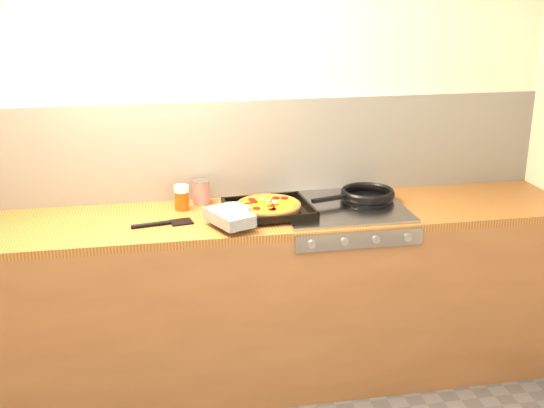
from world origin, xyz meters
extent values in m
plane|color=#EAE3C6|center=(0.00, 1.40, 1.25)|extent=(3.20, 0.00, 3.20)
cube|color=silver|center=(0.00, 1.39, 1.15)|extent=(3.20, 0.02, 0.50)
cube|color=#915D37|center=(0.00, 1.10, 0.43)|extent=(3.20, 0.60, 0.86)
cube|color=olive|center=(0.00, 1.10, 0.88)|extent=(3.20, 0.60, 0.04)
cube|color=#9F9FA4|center=(0.45, 0.80, 0.85)|extent=(0.60, 0.03, 0.08)
cylinder|color=#A5A5AA|center=(0.23, 0.78, 0.85)|extent=(0.04, 0.02, 0.04)
cylinder|color=#A5A5AA|center=(0.38, 0.78, 0.85)|extent=(0.04, 0.02, 0.04)
cylinder|color=#A5A5AA|center=(0.53, 0.78, 0.85)|extent=(0.04, 0.02, 0.04)
cylinder|color=#A5A5AA|center=(0.67, 0.78, 0.85)|extent=(0.04, 0.02, 0.04)
cube|color=#9F9FA4|center=(0.45, 1.10, 0.91)|extent=(0.60, 0.56, 0.02)
cube|color=black|center=(0.08, 1.08, 0.92)|extent=(0.42, 0.38, 0.01)
cube|color=black|center=(0.07, 1.24, 0.94)|extent=(0.40, 0.04, 0.02)
cube|color=black|center=(0.09, 0.91, 0.94)|extent=(0.40, 0.04, 0.02)
cube|color=black|center=(0.28, 1.09, 0.94)|extent=(0.04, 0.35, 0.02)
cube|color=black|center=(-0.11, 1.06, 0.94)|extent=(0.04, 0.35, 0.02)
cylinder|color=#A2602F|center=(0.08, 1.08, 0.94)|extent=(0.32, 0.32, 0.02)
torus|color=#A2602F|center=(0.08, 1.08, 0.95)|extent=(0.33, 0.33, 0.02)
cylinder|color=orange|center=(0.08, 1.08, 0.95)|extent=(0.28, 0.28, 0.01)
cylinder|color=maroon|center=(0.11, 1.06, 0.96)|extent=(0.04, 0.04, 0.00)
cylinder|color=maroon|center=(0.01, 1.15, 0.96)|extent=(0.04, 0.04, 0.00)
cylinder|color=maroon|center=(0.08, 0.99, 0.96)|extent=(0.04, 0.04, 0.00)
cylinder|color=maroon|center=(-0.01, 1.08, 0.96)|extent=(0.04, 0.04, 0.00)
cylinder|color=maroon|center=(0.13, 1.15, 0.96)|extent=(0.04, 0.04, 0.00)
cylinder|color=maroon|center=(0.09, 1.12, 0.96)|extent=(0.04, 0.04, 0.00)
cylinder|color=maroon|center=(0.01, 1.01, 0.96)|extent=(0.04, 0.04, 0.00)
cylinder|color=maroon|center=(0.17, 1.14, 0.96)|extent=(0.04, 0.04, 0.00)
cylinder|color=maroon|center=(0.08, 0.99, 0.96)|extent=(0.04, 0.04, 0.00)
cylinder|color=maroon|center=(0.08, 1.02, 0.96)|extent=(0.04, 0.04, 0.00)
cylinder|color=maroon|center=(0.02, 1.11, 0.96)|extent=(0.04, 0.04, 0.00)
ellipsoid|color=orange|center=(0.01, 1.05, 0.96)|extent=(0.03, 0.02, 0.01)
ellipsoid|color=orange|center=(-0.02, 1.06, 0.96)|extent=(0.03, 0.02, 0.01)
ellipsoid|color=orange|center=(0.07, 1.12, 0.96)|extent=(0.03, 0.02, 0.01)
ellipsoid|color=orange|center=(0.06, 1.16, 0.96)|extent=(0.03, 0.02, 0.01)
ellipsoid|color=orange|center=(0.07, 1.00, 0.96)|extent=(0.03, 0.02, 0.01)
ellipsoid|color=orange|center=(0.12, 1.06, 0.96)|extent=(0.03, 0.02, 0.01)
ellipsoid|color=orange|center=(0.11, 1.08, 0.96)|extent=(0.03, 0.02, 0.01)
ellipsoid|color=orange|center=(0.01, 1.04, 0.96)|extent=(0.03, 0.02, 0.01)
ellipsoid|color=orange|center=(0.08, 1.15, 0.96)|extent=(0.03, 0.02, 0.01)
ellipsoid|color=silver|center=(0.07, 1.15, 0.96)|extent=(0.03, 0.03, 0.01)
ellipsoid|color=silver|center=(0.09, 1.12, 0.96)|extent=(0.03, 0.03, 0.01)
ellipsoid|color=silver|center=(0.12, 1.10, 0.96)|extent=(0.03, 0.03, 0.01)
cube|color=black|center=(-0.13, 0.92, 0.95)|extent=(0.22, 0.28, 0.05)
ellipsoid|color=black|center=(-0.09, 1.03, 0.95)|extent=(0.15, 0.15, 0.06)
cylinder|color=black|center=(-0.05, 0.95, 0.95)|extent=(0.08, 0.11, 0.05)
cylinder|color=black|center=(0.61, 1.16, 0.92)|extent=(0.31, 0.31, 0.01)
torus|color=black|center=(0.61, 1.16, 0.95)|extent=(0.33, 0.33, 0.03)
cube|color=black|center=(0.39, 1.11, 0.95)|extent=(0.20, 0.07, 0.02)
cylinder|color=#AE0E17|center=(-0.22, 1.30, 0.96)|extent=(0.10, 0.10, 0.11)
cylinder|color=#B2B2B7|center=(-0.22, 1.30, 1.02)|extent=(0.10, 0.10, 0.01)
cylinder|color=#B2B2B7|center=(-0.22, 1.30, 0.90)|extent=(0.10, 0.10, 0.01)
cylinder|color=#DD430D|center=(-0.32, 1.23, 0.95)|extent=(0.08, 0.08, 0.09)
cylinder|color=silver|center=(-0.32, 1.23, 1.01)|extent=(0.09, 0.09, 0.03)
cylinder|color=#A97647|center=(-0.02, 1.30, 0.91)|extent=(0.25, 0.10, 0.02)
ellipsoid|color=#A97647|center=(0.12, 1.34, 0.91)|extent=(0.06, 0.05, 0.02)
cube|color=black|center=(-0.34, 1.04, 0.90)|extent=(0.11, 0.10, 0.01)
cylinder|color=black|center=(-0.48, 1.01, 0.91)|extent=(0.18, 0.05, 0.02)
camera|label=1|loc=(-0.48, -1.96, 1.97)|focal=45.00mm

